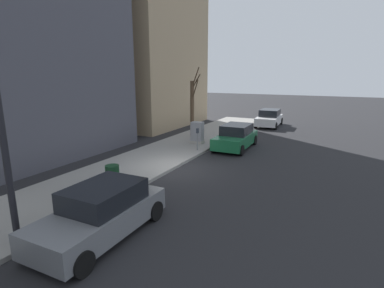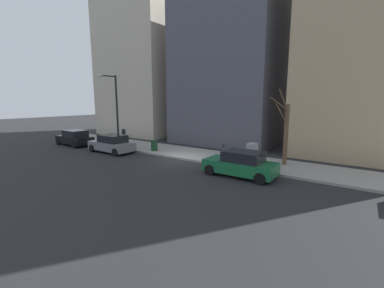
# 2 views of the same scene
# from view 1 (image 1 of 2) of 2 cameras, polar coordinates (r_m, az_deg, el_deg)

# --- Properties ---
(ground_plane) EXTENTS (120.00, 120.00, 0.00)m
(ground_plane) POSITION_cam_1_polar(r_m,az_deg,el_deg) (15.08, -3.08, -4.76)
(ground_plane) COLOR #232326
(sidewalk) EXTENTS (4.00, 36.00, 0.15)m
(sidewalk) POSITION_cam_1_polar(r_m,az_deg,el_deg) (16.11, -9.27, -3.47)
(sidewalk) COLOR gray
(sidewalk) RESTS_ON ground
(parked_car_white) EXTENTS (2.05, 4.26, 1.52)m
(parked_car_white) POSITION_cam_1_polar(r_m,az_deg,el_deg) (28.29, 14.51, 4.79)
(parked_car_white) COLOR white
(parked_car_white) RESTS_ON ground
(parked_car_green) EXTENTS (1.99, 4.24, 1.52)m
(parked_car_green) POSITION_cam_1_polar(r_m,az_deg,el_deg) (19.28, 8.34, 1.33)
(parked_car_green) COLOR #196038
(parked_car_green) RESTS_ON ground
(parked_car_grey) EXTENTS (1.97, 4.22, 1.52)m
(parked_car_grey) POSITION_cam_1_polar(r_m,az_deg,el_deg) (9.25, -16.85, -12.36)
(parked_car_grey) COLOR slate
(parked_car_grey) RESTS_ON ground
(parking_meter) EXTENTS (0.14, 0.10, 1.35)m
(parking_meter) POSITION_cam_1_polar(r_m,az_deg,el_deg) (17.94, 1.04, 1.38)
(parking_meter) COLOR slate
(parking_meter) RESTS_ON sidewalk
(utility_box) EXTENTS (0.83, 0.61, 1.43)m
(utility_box) POSITION_cam_1_polar(r_m,az_deg,el_deg) (19.86, 1.02, 2.15)
(utility_box) COLOR #A8A399
(utility_box) RESTS_ON sidewalk
(streetlamp) EXTENTS (1.97, 0.32, 6.50)m
(streetlamp) POSITION_cam_1_polar(r_m,az_deg,el_deg) (8.77, -32.20, 7.14)
(streetlamp) COLOR black
(streetlamp) RESTS_ON sidewalk
(bare_tree) EXTENTS (1.19, 1.00, 4.99)m
(bare_tree) POSITION_cam_1_polar(r_m,az_deg,el_deg) (21.77, 0.08, 7.07)
(bare_tree) COLOR brown
(bare_tree) RESTS_ON sidewalk
(trash_bin) EXTENTS (0.56, 0.56, 0.90)m
(trash_bin) POSITION_cam_1_polar(r_m,az_deg,el_deg) (12.64, -14.89, -5.91)
(trash_bin) COLOR #14381E
(trash_bin) RESTS_ON sidewalk
(office_block_center) EXTENTS (10.31, 10.31, 15.27)m
(office_block_center) POSITION_cam_1_polar(r_m,az_deg,el_deg) (21.40, -32.20, 19.30)
(office_block_center) COLOR #4C4C56
(office_block_center) RESTS_ON ground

